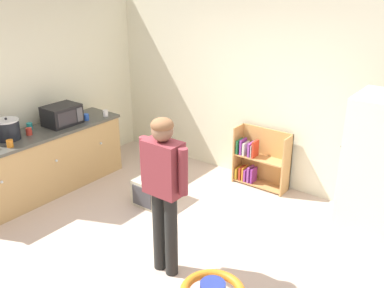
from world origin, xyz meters
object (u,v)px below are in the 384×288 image
(standing_person, at_px, (164,183))
(crock_pot, at_px, (8,129))
(blue_cup, at_px, (86,117))
(kitchen_counter, at_px, (43,162))
(teal_cup, at_px, (30,126))
(microwave, at_px, (62,115))
(white_cup, at_px, (105,113))
(refrigerator, at_px, (380,179))
(bookshelf, at_px, (258,161))
(orange_cup, at_px, (10,144))
(pet_carrier, at_px, (156,189))
(red_cup, at_px, (29,131))

(standing_person, height_order, crock_pot, standing_person)
(standing_person, bearing_deg, blue_cup, 156.56)
(kitchen_counter, distance_m, teal_cup, 0.53)
(standing_person, relative_size, microwave, 3.50)
(standing_person, xyz_separation_m, white_cup, (-2.28, 1.32, -0.07))
(refrigerator, distance_m, blue_cup, 4.00)
(crock_pot, height_order, teal_cup, crock_pot)
(refrigerator, xyz_separation_m, blue_cup, (-3.95, -0.60, 0.06))
(bookshelf, height_order, standing_person, standing_person)
(microwave, distance_m, orange_cup, 0.95)
(refrigerator, distance_m, microwave, 4.18)
(standing_person, bearing_deg, crock_pot, -178.16)
(microwave, relative_size, teal_cup, 5.05)
(microwave, bearing_deg, orange_cup, -78.80)
(bookshelf, height_order, orange_cup, orange_cup)
(standing_person, height_order, white_cup, standing_person)
(standing_person, bearing_deg, microwave, 164.24)
(crock_pot, distance_m, orange_cup, 0.31)
(refrigerator, distance_m, crock_pot, 4.49)
(standing_person, relative_size, teal_cup, 17.67)
(bookshelf, height_order, white_cup, white_cup)
(refrigerator, bearing_deg, blue_cup, -171.36)
(bookshelf, bearing_deg, standing_person, -85.11)
(pet_carrier, height_order, red_cup, red_cup)
(white_cup, bearing_deg, kitchen_counter, -101.55)
(refrigerator, relative_size, microwave, 3.71)
(kitchen_counter, xyz_separation_m, red_cup, (-0.01, -0.14, 0.50))
(refrigerator, height_order, orange_cup, refrigerator)
(bookshelf, relative_size, orange_cup, 8.95)
(kitchen_counter, height_order, crock_pot, crock_pot)
(pet_carrier, relative_size, red_cup, 5.81)
(blue_cup, bearing_deg, crock_pot, -100.13)
(kitchen_counter, xyz_separation_m, pet_carrier, (1.43, 0.72, -0.27))
(pet_carrier, xyz_separation_m, teal_cup, (-1.62, -0.74, 0.77))
(teal_cup, xyz_separation_m, blue_cup, (0.30, 0.73, 0.00))
(refrigerator, bearing_deg, microwave, -167.21)
(refrigerator, xyz_separation_m, white_cup, (-3.87, -0.30, 0.06))
(bookshelf, distance_m, red_cup, 3.20)
(refrigerator, height_order, pet_carrier, refrigerator)
(pet_carrier, relative_size, white_cup, 5.81)
(pet_carrier, xyz_separation_m, microwave, (-1.43, -0.33, 0.86))
(crock_pot, height_order, blue_cup, crock_pot)
(refrigerator, xyz_separation_m, crock_pot, (-4.15, -1.71, 0.14))
(standing_person, distance_m, crock_pot, 2.56)
(bookshelf, bearing_deg, blue_cup, -149.13)
(kitchen_counter, xyz_separation_m, bookshelf, (2.29, 2.01, -0.08))
(red_cup, xyz_separation_m, blue_cup, (0.13, 0.86, 0.00))
(pet_carrier, distance_m, red_cup, 1.85)
(pet_carrier, height_order, white_cup, white_cup)
(refrigerator, relative_size, bookshelf, 2.09)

